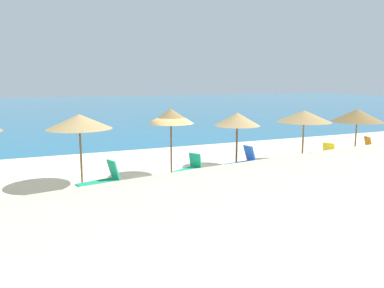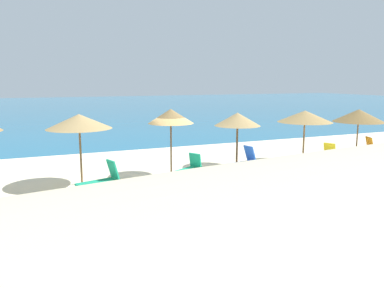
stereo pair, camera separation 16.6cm
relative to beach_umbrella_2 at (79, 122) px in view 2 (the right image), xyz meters
The scene contains 13 objects.
ground_plane 4.84m from the beach_umbrella_2, ahead, with size 160.00×160.00×0.00m, color beige.
sea_water 44.24m from the beach_umbrella_2, 84.63° to the left, with size 160.00×74.76×0.01m, color #1E6B93.
beach_umbrella_2 is the anchor object (origin of this frame).
beach_umbrella_3 3.72m from the beach_umbrella_2, ahead, with size 1.92×1.92×2.86m.
beach_umbrella_4 7.17m from the beach_umbrella_2, ahead, with size 2.15×2.15×2.56m.
beach_umbrella_5 10.63m from the beach_umbrella_2, ahead, with size 2.64×2.64×2.59m.
beach_umbrella_6 14.38m from the beach_umbrella_2, ahead, with size 2.68×2.68×2.53m.
lounge_chair_0 7.38m from the beach_umbrella_2, ahead, with size 1.49×0.83×1.09m.
lounge_chair_1 4.86m from the beach_umbrella_2, ahead, with size 1.44×1.16×0.96m.
lounge_chair_2 2.39m from the beach_umbrella_2, 60.71° to the right, with size 1.65×1.02×1.09m.
lounge_chair_3 11.34m from the beach_umbrella_2, ahead, with size 1.59×1.13×1.07m.
lounge_chair_4 14.16m from the beach_umbrella_2, ahead, with size 1.60×1.17×1.15m.
cooler_box 4.49m from the beach_umbrella_2, 134.50° to the right, with size 0.54×0.41×0.40m, color blue.
Camera 2 is at (-5.81, -14.59, 4.05)m, focal length 35.65 mm.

